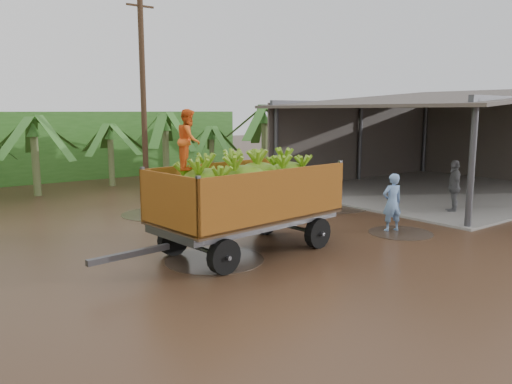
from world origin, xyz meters
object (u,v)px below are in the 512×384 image
Objects in this scene: man_blue at (392,202)px; utility_pole at (143,94)px; man_grey at (454,187)px; banana_trailer at (246,196)px.

man_blue is 0.21× the size of utility_pole.
man_blue is at bearing -74.14° from utility_pole.
man_grey reaches higher than man_blue.
utility_pole is at bearing -98.22° from man_grey.
banana_trailer is 3.86× the size of man_blue.
banana_trailer is 0.80× the size of utility_pole.
banana_trailer is at bearing -45.64° from man_grey.
banana_trailer reaches higher than man_blue.
man_grey is (4.02, 0.40, 0.07)m from man_blue.
banana_trailer is 10.43m from utility_pole.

